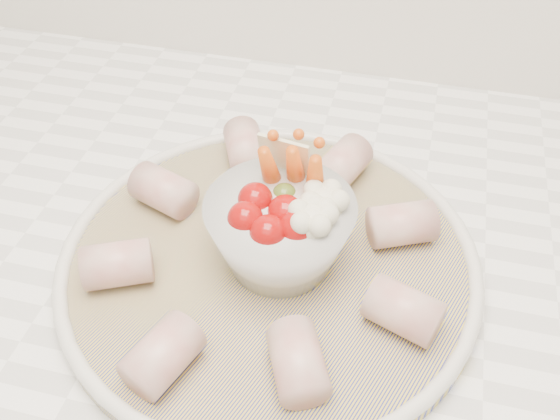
# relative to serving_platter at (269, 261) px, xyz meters

# --- Properties ---
(serving_platter) EXTENTS (0.44, 0.44, 0.02)m
(serving_platter) POSITION_rel_serving_platter_xyz_m (0.00, 0.00, 0.00)
(serving_platter) COLOR navy
(serving_platter) RESTS_ON kitchen_counter
(veggie_bowl) EXTENTS (0.12, 0.12, 0.10)m
(veggie_bowl) POSITION_rel_serving_platter_xyz_m (0.01, 0.00, 0.04)
(veggie_bowl) COLOR silver
(veggie_bowl) RESTS_ON serving_platter
(cured_meat_rolls) EXTENTS (0.28, 0.29, 0.04)m
(cured_meat_rolls) POSITION_rel_serving_platter_xyz_m (-0.00, 0.00, 0.02)
(cured_meat_rolls) COLOR #B85A54
(cured_meat_rolls) RESTS_ON serving_platter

